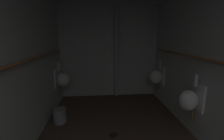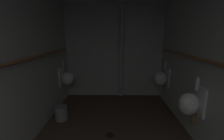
{
  "view_description": "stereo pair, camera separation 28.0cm",
  "coord_description": "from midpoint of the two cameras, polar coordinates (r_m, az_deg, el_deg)",
  "views": [
    {
      "loc": [
        -0.26,
        -0.21,
        1.64
      ],
      "look_at": [
        -0.04,
        2.52,
        1.03
      ],
      "focal_mm": 24.02,
      "sensor_mm": 36.0,
      "label": 1
    },
    {
      "loc": [
        0.02,
        -0.21,
        1.64
      ],
      "look_at": [
        -0.04,
        2.52,
        1.03
      ],
      "focal_mm": 24.02,
      "sensor_mm": 36.0,
      "label": 2
    }
  ],
  "objects": [
    {
      "name": "urinal_right_mid",
      "position": [
        2.66,
        24.85,
        -10.34
      ],
      "size": [
        0.32,
        0.3,
        0.76
      ],
      "color": "white"
    },
    {
      "name": "urinal_left_mid",
      "position": [
        3.79,
        -20.44,
        -3.3
      ],
      "size": [
        0.32,
        0.3,
        0.76
      ],
      "color": "white"
    },
    {
      "name": "standpipe_back_wall",
      "position": [
        4.01,
        -0.27,
        6.57
      ],
      "size": [
        0.09,
        0.09,
        2.41
      ],
      "primitive_type": "cylinder",
      "color": "#B5BAB4",
      "rests_on": "ground"
    },
    {
      "name": "floor_drain",
      "position": [
        2.78,
        -2.76,
        -23.59
      ],
      "size": [
        0.14,
        0.14,
        0.01
      ],
      "primitive_type": "cylinder",
      "color": "black",
      "rests_on": "ground"
    },
    {
      "name": "supply_pipe_right",
      "position": [
        2.56,
        27.55,
        4.0
      ],
      "size": [
        0.06,
        3.22,
        0.06
      ],
      "color": "#936038"
    },
    {
      "name": "waste_bin",
      "position": [
        3.25,
        -21.72,
        -15.9
      ],
      "size": [
        0.24,
        0.24,
        0.28
      ],
      "primitive_type": "cylinder",
      "color": "gray",
      "rests_on": "ground"
    },
    {
      "name": "urinal_right_far",
      "position": [
        3.87,
        14.69,
        -2.6
      ],
      "size": [
        0.32,
        0.3,
        0.76
      ],
      "color": "white"
    },
    {
      "name": "wall_back",
      "position": [
        4.11,
        -3.06,
        6.69
      ],
      "size": [
        2.73,
        0.06,
        2.46
      ],
      "primitive_type": "cube",
      "color": "#B5BAB4",
      "rests_on": "ground"
    },
    {
      "name": "supply_pipe_left",
      "position": [
        2.46,
        -31.91,
        3.21
      ],
      "size": [
        0.06,
        3.17,
        0.06
      ],
      "color": "#936038"
    },
    {
      "name": "wall_right",
      "position": [
        2.62,
        29.17,
        1.85
      ],
      "size": [
        0.06,
        3.96,
        2.46
      ],
      "primitive_type": "cube",
      "color": "#B5BAB4",
      "rests_on": "ground"
    },
    {
      "name": "wall_left",
      "position": [
        2.49,
        -33.82,
        0.84
      ],
      "size": [
        0.06,
        3.96,
        2.46
      ],
      "primitive_type": "cube",
      "color": "#B5BAB4",
      "rests_on": "ground"
    }
  ]
}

